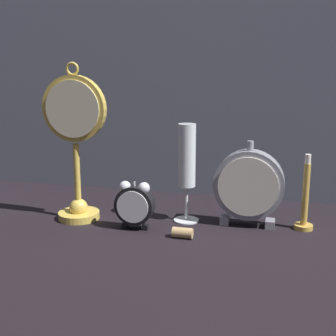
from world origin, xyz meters
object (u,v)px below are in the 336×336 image
alarm_clock_twin_bell (135,203)px  mantel_clock_silver (249,186)px  pocket_watch_on_stand (76,145)px  wine_cork (183,233)px  champagne_flute (187,163)px  brass_candlestick (305,204)px

alarm_clock_twin_bell → mantel_clock_silver: 0.25m
pocket_watch_on_stand → wine_cork: (0.26, -0.06, -0.16)m
champagne_flute → brass_candlestick: champagne_flute is taller
pocket_watch_on_stand → mantel_clock_silver: size_ratio=1.86×
pocket_watch_on_stand → brass_candlestick: (0.50, 0.06, -0.12)m
champagne_flute → brass_candlestick: (0.26, 0.01, -0.08)m
champagne_flute → wine_cork: size_ratio=5.31×
pocket_watch_on_stand → champagne_flute: pocket_watch_on_stand is taller
mantel_clock_silver → champagne_flute: champagne_flute is taller
pocket_watch_on_stand → alarm_clock_twin_bell: size_ratio=3.34×
mantel_clock_silver → brass_candlestick: bearing=5.5°
alarm_clock_twin_bell → champagne_flute: bearing=39.6°
alarm_clock_twin_bell → mantel_clock_silver: (0.23, 0.08, 0.03)m
pocket_watch_on_stand → alarm_clock_twin_bell: (0.15, -0.03, -0.11)m
pocket_watch_on_stand → wine_cork: size_ratio=8.45×
pocket_watch_on_stand → champagne_flute: size_ratio=1.59×
brass_candlestick → alarm_clock_twin_bell: bearing=-165.3°
champagne_flute → brass_candlestick: bearing=3.0°
pocket_watch_on_stand → champagne_flute: bearing=11.1°
alarm_clock_twin_bell → brass_candlestick: size_ratio=0.64×
brass_candlestick → wine_cork: brass_candlestick is taller
mantel_clock_silver → brass_candlestick: mantel_clock_silver is taller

